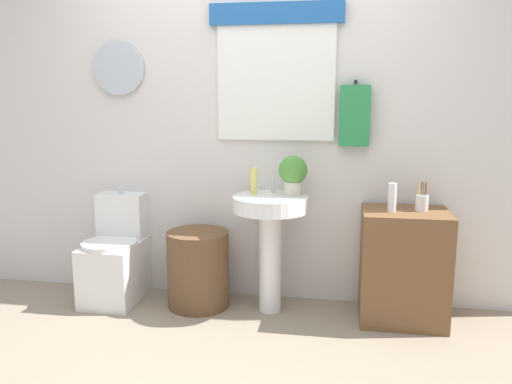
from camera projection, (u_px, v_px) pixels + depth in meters
ground_plane at (216, 372)px, 2.73m from camera, size 8.00×8.00×0.00m
back_wall at (253, 115)px, 3.60m from camera, size 4.40×0.18×2.60m
toilet at (116, 259)px, 3.68m from camera, size 0.38×0.51×0.77m
laundry_hamper at (198, 269)px, 3.56m from camera, size 0.43×0.43×0.53m
pedestal_sink at (270, 226)px, 3.42m from camera, size 0.50×0.50×0.79m
faucet at (273, 186)px, 3.49m from camera, size 0.03×0.03×0.10m
wooden_cabinet at (403, 266)px, 3.32m from camera, size 0.54×0.44×0.73m
soap_bottle at (254, 181)px, 3.43m from camera, size 0.05×0.05×0.18m
potted_plant at (293, 173)px, 3.39m from camera, size 0.19×0.19×0.26m
lotion_bottle at (392, 198)px, 3.21m from camera, size 0.05×0.05×0.18m
toothbrush_cup at (422, 202)px, 3.24m from camera, size 0.08×0.08×0.19m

